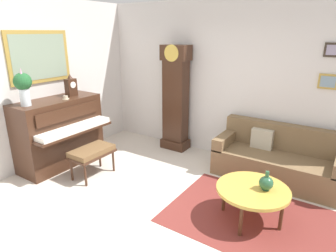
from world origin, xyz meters
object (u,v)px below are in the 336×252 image
grandfather_clock (176,101)px  couch (277,160)px  coffee_table (253,190)px  piano_bench (92,153)px  piano (60,132)px  green_jug (266,183)px  mantel_clock (71,86)px  teacup (66,98)px  flower_vase (23,85)px

grandfather_clock → couch: 2.13m
grandfather_clock → coffee_table: bearing=-35.9°
piano_bench → piano: bearing=178.4°
piano_bench → green_jug: bearing=7.0°
coffee_table → green_jug: green_jug is taller
mantel_clock → green_jug: mantel_clock is taller
couch → teacup: (-3.16, -1.47, 0.89)m
couch → green_jug: bearing=-83.4°
couch → green_jug: 1.28m
grandfather_clock → mantel_clock: bearing=-132.2°
green_jug → flower_vase: bearing=-166.5°
couch → mantel_clock: 3.67m
couch → coffee_table: bearing=-89.5°
couch → grandfather_clock: bearing=175.2°
piano → coffee_table: size_ratio=1.64×
piano_bench → mantel_clock: mantel_clock is taller
mantel_clock → grandfather_clock: bearing=47.8°
piano → coffee_table: (3.31, 0.25, -0.18)m
grandfather_clock → piano: bearing=-126.4°
piano_bench → couch: couch is taller
mantel_clock → green_jug: size_ratio=1.58×
piano → green_jug: size_ratio=6.00×
teacup → piano: bearing=-146.3°
coffee_table → piano: bearing=-175.7°
teacup → green_jug: 3.38m
piano → teacup: teacup is taller
piano_bench → teacup: bearing=170.4°
coffee_table → teacup: size_ratio=7.59×
piano → couch: size_ratio=0.76×
flower_vase → teacup: bearing=77.9°
couch → piano: bearing=-154.7°
piano → grandfather_clock: (1.27, 1.72, 0.37)m
mantel_clock → piano_bench: bearing=-23.4°
piano → teacup: 0.62m
piano → mantel_clock: size_ratio=3.79×
piano_bench → green_jug: size_ratio=2.92×
coffee_table → green_jug: size_ratio=3.67×
teacup → green_jug: (3.31, 0.21, -0.66)m
flower_vase → coffee_table: bearing=13.2°
green_jug → piano: bearing=-175.0°
couch → mantel_clock: (-3.30, -1.24, 1.03)m
mantel_clock → green_jug: 3.54m
mantel_clock → flower_vase: flower_vase is taller
piano → grandfather_clock: grandfather_clock is taller
teacup → flower_vase: bearing=-102.1°
coffee_table → green_jug: 0.19m
green_jug → piano_bench: bearing=-173.0°
coffee_table → flower_vase: size_ratio=1.52×
coffee_table → mantel_clock: (-3.31, 0.07, 0.93)m
grandfather_clock → green_jug: bearing=-33.2°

